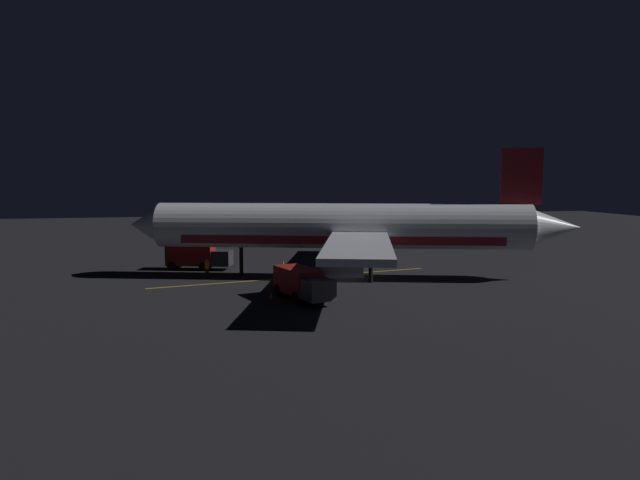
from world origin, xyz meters
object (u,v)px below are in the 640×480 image
baggage_truck (197,257)px  traffic_cone_near_right (285,267)px  traffic_cone_under_wing (289,287)px  catering_truck (302,284)px  ground_crew_worker (207,268)px  traffic_cone_near_left (283,263)px  airliner (348,228)px  traffic_cone_far (271,296)px

baggage_truck → traffic_cone_near_right: (-2.13, -8.53, -1.00)m
traffic_cone_under_wing → catering_truck: bearing=-175.8°
ground_crew_worker → traffic_cone_near_left: bearing=-53.7°
traffic_cone_near_right → traffic_cone_under_wing: 10.81m
baggage_truck → catering_truck: 18.49m
catering_truck → traffic_cone_near_left: (17.47, -1.30, -0.98)m
airliner → traffic_cone_near_right: bearing=40.9°
traffic_cone_near_left → traffic_cone_under_wing: same height
traffic_cone_near_left → traffic_cone_under_wing: 13.51m
airliner → catering_truck: bearing=146.4°
airliner → traffic_cone_near_left: bearing=29.3°
airliner → ground_crew_worker: airliner is taller
airliner → ground_crew_worker: size_ratio=23.19×
traffic_cone_near_right → traffic_cone_under_wing: size_ratio=1.00×
ground_crew_worker → traffic_cone_near_right: 8.35m
traffic_cone_near_left → ground_crew_worker: bearing=126.3°
catering_truck → traffic_cone_far: 2.56m
traffic_cone_near_right → traffic_cone_under_wing: (-10.73, 1.36, 0.00)m
traffic_cone_far → traffic_cone_near_right: bearing=-13.3°
traffic_cone_far → baggage_truck: bearing=17.9°
ground_crew_worker → traffic_cone_under_wing: size_ratio=3.16×
baggage_truck → traffic_cone_under_wing: (-12.85, -7.17, -1.00)m
traffic_cone_near_right → baggage_truck: bearing=76.0°
baggage_truck → traffic_cone_near_left: size_ratio=12.18×
traffic_cone_near_left → traffic_cone_near_right: size_ratio=1.00×
baggage_truck → traffic_cone_near_right: 8.85m
traffic_cone_under_wing → baggage_truck: bearing=29.2°
catering_truck → traffic_cone_near_left: bearing=-4.2°
traffic_cone_far → catering_truck: bearing=-108.3°
baggage_truck → catering_truck: (-16.91, -7.47, -0.02)m
baggage_truck → traffic_cone_near_left: (0.57, -8.77, -1.00)m
traffic_cone_under_wing → traffic_cone_far: (-3.31, 1.95, 0.00)m
ground_crew_worker → traffic_cone_near_right: (3.15, -7.71, -0.64)m
traffic_cone_under_wing → traffic_cone_far: same height
airliner → baggage_truck: (7.85, 13.48, -3.31)m
ground_crew_worker → traffic_cone_under_wing: (-7.58, -6.35, -0.64)m
airliner → baggage_truck: airliner is taller
traffic_cone_under_wing → airliner: bearing=-51.6°
catering_truck → traffic_cone_far: catering_truck is taller
catering_truck → traffic_cone_near_left: size_ratio=12.09×
airliner → traffic_cone_under_wing: (-5.01, 6.31, -4.30)m
traffic_cone_under_wing → traffic_cone_far: size_ratio=1.00×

